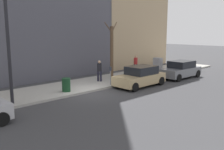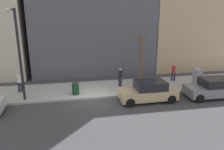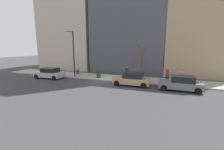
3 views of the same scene
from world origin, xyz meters
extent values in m
plane|color=#38383A|center=(0.00, 0.00, 0.00)|extent=(120.00, 120.00, 0.00)
cube|color=#9E9B93|center=(2.00, 0.00, 0.07)|extent=(4.00, 36.00, 0.15)
cube|color=slate|center=(-1.29, -9.08, 0.57)|extent=(1.88, 4.24, 0.70)
cube|color=black|center=(-1.30, -9.28, 1.22)|extent=(1.64, 2.23, 0.60)
cylinder|color=black|center=(-2.11, -7.52, 0.32)|extent=(0.23, 0.64, 0.64)
cylinder|color=black|center=(-0.41, -7.55, 0.32)|extent=(0.23, 0.64, 0.64)
cylinder|color=black|center=(-2.18, -10.62, 0.32)|extent=(0.23, 0.64, 0.64)
cylinder|color=black|center=(-0.48, -10.65, 0.32)|extent=(0.23, 0.64, 0.64)
cube|color=tan|center=(-1.04, -3.87, 0.57)|extent=(1.84, 4.22, 0.70)
cube|color=black|center=(-1.04, -4.07, 1.22)|extent=(1.62, 2.21, 0.60)
cylinder|color=black|center=(-1.90, -2.33, 0.32)|extent=(0.23, 0.64, 0.64)
cylinder|color=black|center=(-0.20, -2.31, 0.32)|extent=(0.23, 0.64, 0.64)
cylinder|color=black|center=(-1.87, -5.43, 0.32)|extent=(0.23, 0.64, 0.64)
cylinder|color=black|center=(-0.17, -5.41, 0.32)|extent=(0.23, 0.64, 0.64)
cylinder|color=black|center=(-2.04, 6.61, 0.32)|extent=(0.24, 0.65, 0.64)
cylinder|color=slate|center=(0.45, -2.28, 0.68)|extent=(0.07, 0.07, 1.05)
cube|color=#2D333D|center=(0.45, -2.28, 1.35)|extent=(0.14, 0.10, 0.30)
cube|color=#A8A399|center=(1.30, -9.34, 0.24)|extent=(0.83, 0.61, 0.18)
cube|color=#939399|center=(1.30, -9.34, 0.96)|extent=(0.75, 0.55, 1.25)
cylinder|color=black|center=(0.55, 5.09, 3.40)|extent=(0.18, 0.18, 6.50)
cylinder|color=brown|center=(2.60, -4.46, 2.33)|extent=(0.28, 0.28, 4.37)
cylinder|color=brown|center=(2.65, -4.10, 4.41)|extent=(0.17, 0.77, 0.86)
cylinder|color=brown|center=(2.60, -4.09, 4.39)|extent=(0.09, 0.80, 0.78)
cylinder|color=brown|center=(2.78, -4.89, 4.38)|extent=(0.38, 0.95, 1.04)
cylinder|color=#14381E|center=(0.90, 1.34, 0.60)|extent=(0.56, 0.56, 0.90)
cylinder|color=#1E1E2D|center=(2.70, -7.88, 0.56)|extent=(0.16, 0.16, 0.82)
cylinder|color=#1E1E2D|center=(2.80, -7.66, 0.56)|extent=(0.16, 0.16, 0.82)
cylinder|color=#A52323|center=(2.75, -7.77, 1.28)|extent=(0.36, 0.36, 0.62)
sphere|color=tan|center=(2.75, -7.77, 1.70)|extent=(0.22, 0.22, 0.22)
cylinder|color=#1E1E2D|center=(2.08, -2.45, 0.56)|extent=(0.16, 0.16, 0.82)
cylinder|color=#1E1E2D|center=(1.86, -2.54, 0.56)|extent=(0.16, 0.16, 0.82)
cylinder|color=black|center=(1.97, -2.50, 1.28)|extent=(0.36, 0.36, 0.62)
sphere|color=tan|center=(1.97, -2.50, 1.70)|extent=(0.22, 0.22, 0.22)
cube|color=tan|center=(10.39, -11.99, 7.73)|extent=(9.79, 9.79, 15.47)
camera|label=1|loc=(-12.84, 10.30, 4.10)|focal=40.00mm
camera|label=2|loc=(-15.43, 1.56, 6.44)|focal=35.00mm
camera|label=3|loc=(-17.88, -7.80, 4.42)|focal=24.00mm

